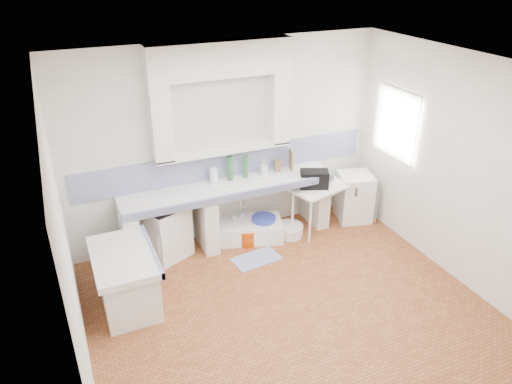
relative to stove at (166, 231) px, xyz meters
name	(u,v)px	position (x,y,z in m)	size (l,w,h in m)	color
floor	(290,310)	(1.02, -1.72, -0.38)	(4.50, 4.50, 0.00)	#9B552F
ceiling	(300,72)	(1.02, -1.72, 2.42)	(4.50, 4.50, 0.00)	white
wall_back	(227,143)	(1.02, 0.28, 1.02)	(4.50, 4.50, 0.00)	white
wall_front	(427,330)	(1.02, -3.72, 1.02)	(4.50, 4.50, 0.00)	white
wall_left	(67,255)	(-1.23, -1.72, 1.02)	(4.50, 4.50, 0.00)	white
wall_right	(459,170)	(3.27, -1.72, 1.02)	(4.50, 4.50, 0.00)	white
alcove_mass	(220,59)	(0.92, 0.15, 2.20)	(1.90, 0.25, 0.45)	white
window_frame	(407,123)	(3.45, -0.52, 1.22)	(0.35, 0.86, 1.06)	#3C2413
lace_valance	(403,98)	(3.30, -0.52, 1.60)	(0.01, 0.84, 0.24)	white
counter_slab	(229,188)	(0.92, -0.02, 0.48)	(3.00, 0.60, 0.08)	white
counter_lip	(236,196)	(0.92, -0.30, 0.48)	(3.00, 0.04, 0.10)	navy
counter_pier_left	(130,237)	(-0.48, -0.02, 0.03)	(0.20, 0.55, 0.82)	white
counter_pier_mid	(206,221)	(0.57, -0.02, 0.03)	(0.20, 0.55, 0.82)	white
counter_pier_right	(315,198)	(2.32, -0.02, 0.03)	(0.20, 0.55, 0.82)	white
peninsula_top	(123,257)	(-0.68, -0.82, 0.28)	(0.70, 1.10, 0.08)	white
peninsula_base	(127,282)	(-0.68, -0.82, -0.07)	(0.60, 1.00, 0.62)	white
peninsula_lip	(152,251)	(-0.35, -0.82, 0.28)	(0.04, 1.10, 0.10)	navy
backsplash	(228,163)	(1.02, 0.26, 0.72)	(4.27, 0.03, 0.40)	navy
stove	(166,231)	(0.00, 0.00, 0.00)	(0.53, 0.51, 0.75)	white
sink	(247,230)	(1.18, -0.03, -0.25)	(1.01, 0.55, 0.24)	white
side_table	(320,208)	(2.27, -0.24, -0.02)	(0.85, 0.47, 0.04)	white
fridge	(354,197)	(2.92, -0.18, 0.00)	(0.49, 0.49, 0.75)	white
bucket_red	(234,233)	(0.96, -0.06, -0.24)	(0.29, 0.29, 0.27)	red
bucket_orange	(247,237)	(1.11, -0.20, -0.26)	(0.25, 0.25, 0.24)	#C23D02
bucket_blue	(264,227)	(1.41, -0.11, -0.21)	(0.35, 0.35, 0.33)	#2938A9
basin_white	(289,230)	(1.78, -0.22, -0.30)	(0.41, 0.41, 0.16)	white
water_bottle_a	(234,225)	(1.03, 0.11, -0.21)	(0.09, 0.09, 0.34)	silver
water_bottle_b	(242,223)	(1.17, 0.13, -0.21)	(0.09, 0.09, 0.32)	silver
black_bag	(314,179)	(2.17, -0.20, 0.46)	(0.40, 0.23, 0.25)	black
green_bottle_a	(230,168)	(1.00, 0.13, 0.70)	(0.08, 0.08, 0.36)	#29692C
green_bottle_b	(246,167)	(1.23, 0.13, 0.68)	(0.07, 0.07, 0.32)	#29692C
knife_block	(277,166)	(1.73, 0.13, 0.61)	(0.09, 0.07, 0.18)	olive
cutting_board	(291,160)	(1.95, 0.13, 0.66)	(0.02, 0.20, 0.28)	olive
paper_towel	(214,176)	(0.76, 0.13, 0.63)	(0.11, 0.11, 0.22)	white
soap_bottle	(263,168)	(1.50, 0.11, 0.63)	(0.10, 0.10, 0.21)	white
rug	(256,259)	(1.07, -0.60, -0.37)	(0.64, 0.37, 0.01)	#3A4C92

